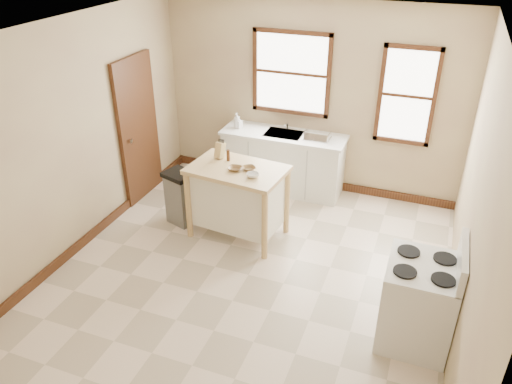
# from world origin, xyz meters

# --- Properties ---
(floor) EXTENTS (5.00, 5.00, 0.00)m
(floor) POSITION_xyz_m (0.00, 0.00, 0.00)
(floor) COLOR beige
(floor) RESTS_ON ground
(ceiling) EXTENTS (5.00, 5.00, 0.00)m
(ceiling) POSITION_xyz_m (0.00, 0.00, 2.80)
(ceiling) COLOR white
(ceiling) RESTS_ON ground
(wall_back) EXTENTS (4.50, 0.04, 2.80)m
(wall_back) POSITION_xyz_m (0.00, 2.50, 1.40)
(wall_back) COLOR tan
(wall_back) RESTS_ON ground
(wall_left) EXTENTS (0.04, 5.00, 2.80)m
(wall_left) POSITION_xyz_m (-2.25, 0.00, 1.40)
(wall_left) COLOR tan
(wall_left) RESTS_ON ground
(wall_right) EXTENTS (0.04, 5.00, 2.80)m
(wall_right) POSITION_xyz_m (2.25, 0.00, 1.40)
(wall_right) COLOR tan
(wall_right) RESTS_ON ground
(window_main) EXTENTS (1.17, 0.06, 1.22)m
(window_main) POSITION_xyz_m (-0.30, 2.48, 1.75)
(window_main) COLOR #36190E
(window_main) RESTS_ON wall_back
(window_side) EXTENTS (0.77, 0.06, 1.37)m
(window_side) POSITION_xyz_m (1.35, 2.48, 1.60)
(window_side) COLOR #36190E
(window_side) RESTS_ON wall_back
(door_left) EXTENTS (0.06, 0.90, 2.10)m
(door_left) POSITION_xyz_m (-2.21, 1.30, 1.05)
(door_left) COLOR #36190E
(door_left) RESTS_ON ground
(baseboard_back) EXTENTS (4.50, 0.04, 0.12)m
(baseboard_back) POSITION_xyz_m (0.00, 2.47, 0.06)
(baseboard_back) COLOR #36190E
(baseboard_back) RESTS_ON ground
(baseboard_left) EXTENTS (0.04, 5.00, 0.12)m
(baseboard_left) POSITION_xyz_m (-2.22, 0.00, 0.06)
(baseboard_left) COLOR #36190E
(baseboard_left) RESTS_ON ground
(sink_counter) EXTENTS (1.86, 0.62, 0.92)m
(sink_counter) POSITION_xyz_m (-0.30, 2.20, 0.46)
(sink_counter) COLOR silver
(sink_counter) RESTS_ON ground
(faucet) EXTENTS (0.03, 0.03, 0.22)m
(faucet) POSITION_xyz_m (-0.30, 2.38, 1.03)
(faucet) COLOR silver
(faucet) RESTS_ON sink_counter
(soap_bottle_a) EXTENTS (0.09, 0.09, 0.23)m
(soap_bottle_a) POSITION_xyz_m (-1.03, 2.16, 1.04)
(soap_bottle_a) COLOR #B2B2B2
(soap_bottle_a) RESTS_ON sink_counter
(soap_bottle_b) EXTENTS (0.11, 0.11, 0.18)m
(soap_bottle_b) POSITION_xyz_m (-1.00, 2.17, 1.01)
(soap_bottle_b) COLOR #B2B2B2
(soap_bottle_b) RESTS_ON sink_counter
(dish_rack) EXTENTS (0.42, 0.36, 0.09)m
(dish_rack) POSITION_xyz_m (0.22, 2.18, 0.97)
(dish_rack) COLOR silver
(dish_rack) RESTS_ON sink_counter
(kitchen_island) EXTENTS (1.27, 0.89, 0.98)m
(kitchen_island) POSITION_xyz_m (-0.45, 0.78, 0.49)
(kitchen_island) COLOR tan
(kitchen_island) RESTS_ON ground
(knife_block) EXTENTS (0.12, 0.12, 0.20)m
(knife_block) POSITION_xyz_m (-0.77, 0.98, 1.08)
(knife_block) COLOR tan
(knife_block) RESTS_ON kitchen_island
(pepper_grinder) EXTENTS (0.05, 0.05, 0.15)m
(pepper_grinder) POSITION_xyz_m (-0.64, 0.93, 1.06)
(pepper_grinder) COLOR #3F2210
(pepper_grinder) RESTS_ON kitchen_island
(bowl_a) EXTENTS (0.19, 0.19, 0.04)m
(bowl_a) POSITION_xyz_m (-0.45, 0.71, 1.00)
(bowl_a) COLOR brown
(bowl_a) RESTS_ON kitchen_island
(bowl_b) EXTENTS (0.22, 0.22, 0.04)m
(bowl_b) POSITION_xyz_m (-0.30, 0.79, 1.00)
(bowl_b) COLOR brown
(bowl_b) RESTS_ON kitchen_island
(bowl_c) EXTENTS (0.18, 0.18, 0.05)m
(bowl_c) POSITION_xyz_m (-0.18, 0.62, 1.00)
(bowl_c) COLOR silver
(bowl_c) RESTS_ON kitchen_island
(trash_bin) EXTENTS (0.48, 0.44, 0.76)m
(trash_bin) POSITION_xyz_m (-1.30, 0.78, 0.38)
(trash_bin) COLOR slate
(trash_bin) RESTS_ON ground
(gas_stove) EXTENTS (0.72, 0.73, 1.17)m
(gas_stove) POSITION_xyz_m (1.91, -0.34, 0.58)
(gas_stove) COLOR silver
(gas_stove) RESTS_ON ground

